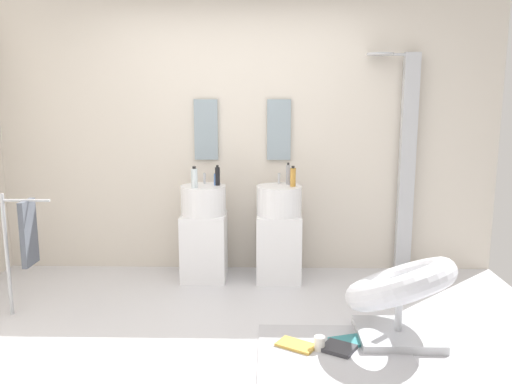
{
  "coord_description": "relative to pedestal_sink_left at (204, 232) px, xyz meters",
  "views": [
    {
      "loc": [
        0.24,
        -3.38,
        1.68
      ],
      "look_at": [
        0.15,
        0.55,
        0.95
      ],
      "focal_mm": 37.06,
      "sensor_mm": 36.0,
      "label": 1
    }
  ],
  "objects": [
    {
      "name": "ground_plane",
      "position": [
        0.34,
        -1.28,
        -0.46
      ],
      "size": [
        4.8,
        3.6,
        0.04
      ],
      "primitive_type": "cube",
      "color": "silver"
    },
    {
      "name": "coffee_mug",
      "position": [
        0.93,
        -1.4,
        -0.38
      ],
      "size": [
        0.07,
        0.07,
        0.09
      ],
      "primitive_type": "cylinder",
      "color": "white",
      "rests_on": "area_rug"
    },
    {
      "name": "vanity_mirror_left",
      "position": [
        0.0,
        0.3,
        0.91
      ],
      "size": [
        0.22,
        0.03,
        0.56
      ],
      "primitive_type": "cube",
      "color": "#8C9EA8"
    },
    {
      "name": "pedestal_sink_right",
      "position": [
        0.68,
        0.0,
        0.0
      ],
      "size": [
        0.41,
        0.41,
        0.97
      ],
      "color": "white",
      "rests_on": "ground_plane"
    },
    {
      "name": "pedestal_sink_left",
      "position": [
        0.0,
        0.0,
        0.0
      ],
      "size": [
        0.41,
        0.41,
        0.97
      ],
      "color": "white",
      "rests_on": "ground_plane"
    },
    {
      "name": "shower_column",
      "position": [
        1.86,
        0.25,
        0.64
      ],
      "size": [
        0.49,
        0.24,
        2.05
      ],
      "color": "#B7BABF",
      "rests_on": "ground_plane"
    },
    {
      "name": "towel_rack",
      "position": [
        -1.25,
        -0.84,
        0.19
      ],
      "size": [
        0.37,
        0.22,
        0.95
      ],
      "color": "#B7BABF",
      "rests_on": "ground_plane"
    },
    {
      "name": "soap_bottle_clear",
      "position": [
        -0.06,
        -0.11,
        0.52
      ],
      "size": [
        0.06,
        0.06,
        0.19
      ],
      "color": "silver",
      "rests_on": "pedestal_sink_left"
    },
    {
      "name": "lounge_chair",
      "position": [
        1.49,
        -1.19,
        -0.09
      ],
      "size": [
        1.1,
        1.1,
        0.65
      ],
      "color": "#B7BABF",
      "rests_on": "ground_plane"
    },
    {
      "name": "soap_bottle_amber",
      "position": [
        0.8,
        -0.02,
        0.52
      ],
      "size": [
        0.05,
        0.05,
        0.18
      ],
      "color": "#C68C38",
      "rests_on": "pedestal_sink_right"
    },
    {
      "name": "vanity_mirror_right",
      "position": [
        0.68,
        0.3,
        0.91
      ],
      "size": [
        0.22,
        0.03,
        0.56
      ],
      "primitive_type": "cube",
      "color": "#8C9EA8"
    },
    {
      "name": "magazine_charcoal",
      "position": [
        1.05,
        -1.4,
        -0.41
      ],
      "size": [
        0.27,
        0.26,
        0.03
      ],
      "primitive_type": "cube",
      "rotation": [
        0.0,
        0.0,
        -0.53
      ],
      "color": "#38383D",
      "rests_on": "area_rug"
    },
    {
      "name": "soap_bottle_blue",
      "position": [
        0.12,
        0.03,
        0.49
      ],
      "size": [
        0.05,
        0.05,
        0.12
      ],
      "color": "#4C72B7",
      "rests_on": "pedestal_sink_left"
    },
    {
      "name": "soap_bottle_black",
      "position": [
        0.13,
        0.02,
        0.52
      ],
      "size": [
        0.04,
        0.04,
        0.18
      ],
      "color": "black",
      "rests_on": "pedestal_sink_left"
    },
    {
      "name": "area_rug",
      "position": [
        1.03,
        -1.43,
        -0.43
      ],
      "size": [
        1.01,
        0.84,
        0.01
      ],
      "primitive_type": "cube",
      "color": "#B2B2B7",
      "rests_on": "ground_plane"
    },
    {
      "name": "soap_bottle_grey",
      "position": [
        0.77,
        0.09,
        0.53
      ],
      "size": [
        0.04,
        0.04,
        0.2
      ],
      "color": "#99999E",
      "rests_on": "pedestal_sink_right"
    },
    {
      "name": "magazine_teal",
      "position": [
        1.16,
        -1.28,
        -0.42
      ],
      "size": [
        0.33,
        0.25,
        0.02
      ],
      "primitive_type": "cube",
      "rotation": [
        0.0,
        0.0,
        0.31
      ],
      "color": "teal",
      "rests_on": "area_rug"
    },
    {
      "name": "rear_partition",
      "position": [
        0.34,
        0.37,
        0.86
      ],
      "size": [
        4.8,
        0.1,
        2.6
      ],
      "primitive_type": "cube",
      "color": "beige",
      "rests_on": "ground_plane"
    },
    {
      "name": "magazine_ochre",
      "position": [
        0.78,
        -1.35,
        -0.42
      ],
      "size": [
        0.3,
        0.26,
        0.02
      ],
      "primitive_type": "cube",
      "rotation": [
        0.0,
        0.0,
        -0.55
      ],
      "color": "gold",
      "rests_on": "area_rug"
    }
  ]
}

